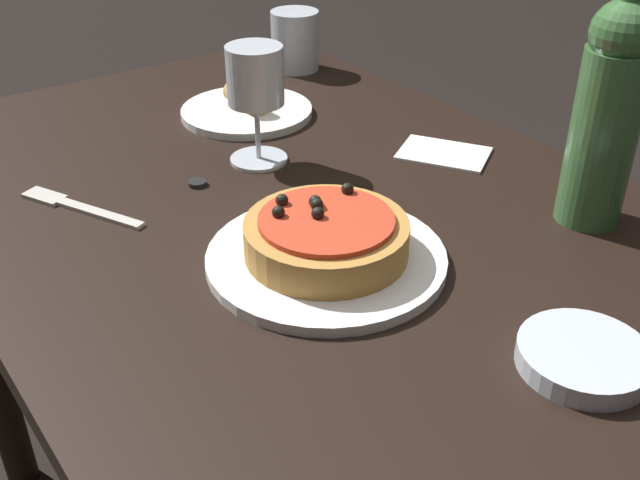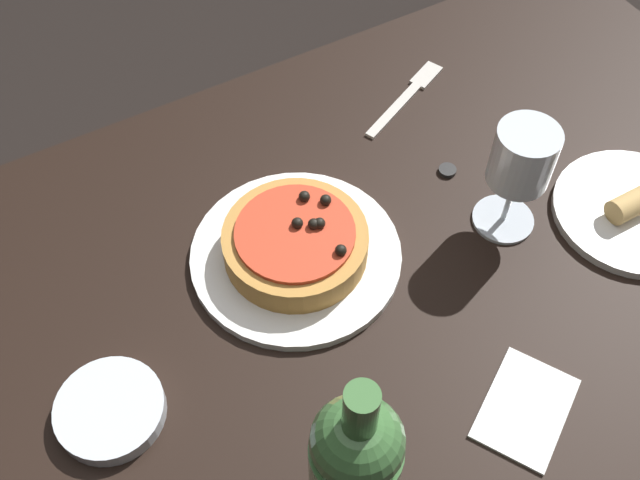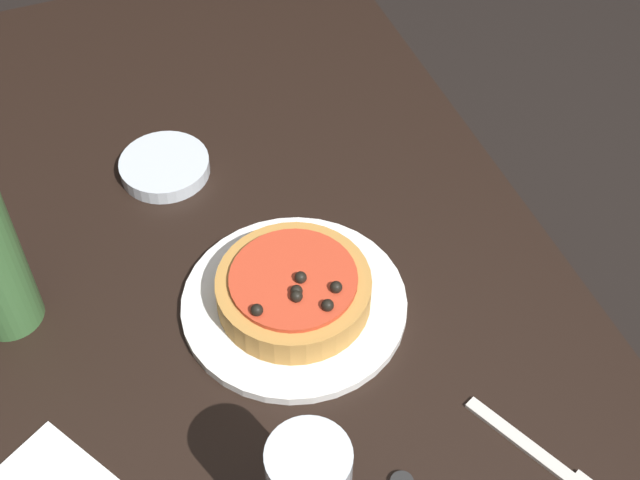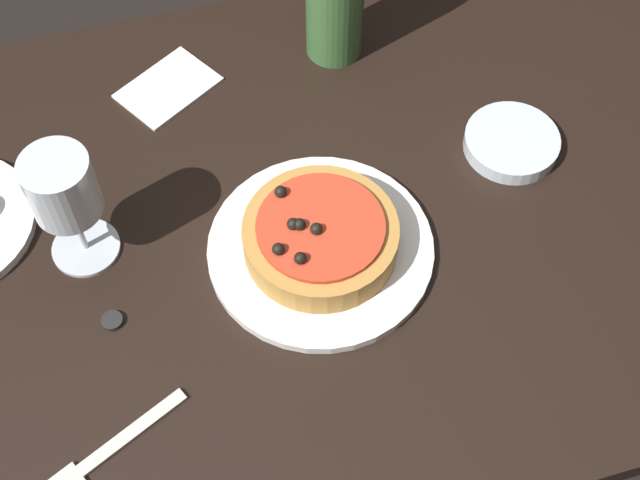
# 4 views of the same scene
# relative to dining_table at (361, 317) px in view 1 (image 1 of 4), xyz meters

# --- Properties ---
(dining_table) EXTENTS (1.44, 0.77, 0.77)m
(dining_table) POSITION_rel_dining_table_xyz_m (0.00, 0.00, 0.00)
(dining_table) COLOR black
(dining_table) RESTS_ON ground_plane
(dinner_plate) EXTENTS (0.26, 0.26, 0.01)m
(dinner_plate) POSITION_rel_dining_table_xyz_m (-0.00, -0.05, 0.11)
(dinner_plate) COLOR white
(dinner_plate) RESTS_ON dining_table
(pizza) EXTENTS (0.18, 0.18, 0.06)m
(pizza) POSITION_rel_dining_table_xyz_m (-0.00, -0.05, 0.13)
(pizza) COLOR #BC843D
(pizza) RESTS_ON dinner_plate
(wine_glass) EXTENTS (0.08, 0.08, 0.16)m
(wine_glass) POSITION_rel_dining_table_xyz_m (-0.26, 0.03, 0.21)
(wine_glass) COLOR silver
(wine_glass) RESTS_ON dining_table
(wine_bottle) EXTENTS (0.08, 0.08, 0.31)m
(wine_bottle) POSITION_rel_dining_table_xyz_m (0.11, 0.25, 0.24)
(wine_bottle) COLOR #3D6B38
(wine_bottle) RESTS_ON dining_table
(water_cup) EXTENTS (0.09, 0.09, 0.10)m
(water_cup) POSITION_rel_dining_table_xyz_m (-0.55, 0.29, 0.15)
(water_cup) COLOR silver
(water_cup) RESTS_ON dining_table
(side_bowl) EXTENTS (0.12, 0.12, 0.02)m
(side_bowl) POSITION_rel_dining_table_xyz_m (0.27, 0.03, 0.11)
(side_bowl) COLOR silver
(side_bowl) RESTS_ON dining_table
(fork) EXTENTS (0.17, 0.10, 0.00)m
(fork) POSITION_rel_dining_table_xyz_m (-0.28, -0.23, 0.10)
(fork) COLOR beige
(fork) RESTS_ON dining_table
(side_plate) EXTENTS (0.20, 0.20, 0.04)m
(side_plate) POSITION_rel_dining_table_xyz_m (-0.41, 0.10, 0.11)
(side_plate) COLOR white
(side_plate) RESTS_ON dining_table
(paper_napkin) EXTENTS (0.15, 0.13, 0.00)m
(paper_napkin) POSITION_rel_dining_table_xyz_m (-0.12, 0.24, 0.10)
(paper_napkin) COLOR white
(paper_napkin) RESTS_ON dining_table
(bottle_cap) EXTENTS (0.02, 0.02, 0.01)m
(bottle_cap) POSITION_rel_dining_table_xyz_m (-0.25, -0.08, 0.10)
(bottle_cap) COLOR black
(bottle_cap) RESTS_ON dining_table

